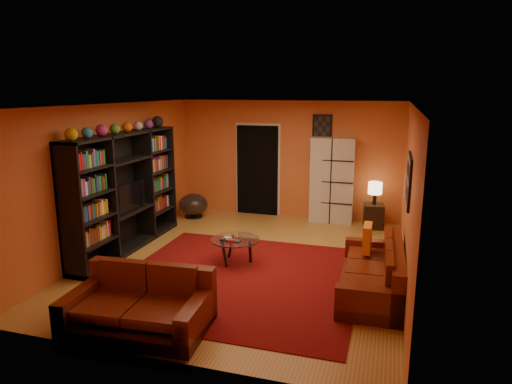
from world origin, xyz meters
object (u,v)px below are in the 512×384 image
(table_lamp, at_px, (375,189))
(sofa, at_px, (377,273))
(loveseat, at_px, (141,304))
(storage_cabinet, at_px, (332,180))
(entertainment_unit, at_px, (125,192))
(tv, at_px, (126,198))
(coffee_table, at_px, (235,242))
(bowl_chair, at_px, (193,205))
(side_table, at_px, (373,216))

(table_lamp, bearing_deg, sofa, -86.53)
(loveseat, distance_m, storage_cabinet, 5.49)
(entertainment_unit, distance_m, sofa, 4.51)
(tv, distance_m, sofa, 4.44)
(sofa, xyz_separation_m, table_lamp, (-0.19, 3.18, 0.55))
(loveseat, bearing_deg, coffee_table, -14.09)
(tv, relative_size, bowl_chair, 1.34)
(coffee_table, height_order, table_lamp, table_lamp)
(coffee_table, distance_m, side_table, 3.43)
(coffee_table, relative_size, side_table, 1.63)
(entertainment_unit, height_order, storage_cabinet, entertainment_unit)
(entertainment_unit, xyz_separation_m, sofa, (4.41, -0.60, -0.76))
(entertainment_unit, relative_size, coffee_table, 3.68)
(bowl_chair, distance_m, side_table, 3.96)
(loveseat, bearing_deg, side_table, -30.77)
(tv, xyz_separation_m, side_table, (4.17, 2.66, -0.72))
(side_table, relative_size, table_lamp, 1.06)
(tv, height_order, sofa, tv)
(sofa, relative_size, bowl_chair, 3.19)
(sofa, height_order, storage_cabinet, storage_cabinet)
(loveseat, distance_m, coffee_table, 2.33)
(entertainment_unit, relative_size, table_lamp, 6.35)
(coffee_table, bearing_deg, bowl_chair, 127.77)
(bowl_chair, height_order, side_table, bowl_chair)
(entertainment_unit, bearing_deg, tv, -59.19)
(sofa, bearing_deg, bowl_chair, 143.54)
(table_lamp, bearing_deg, side_table, 0.00)
(sofa, xyz_separation_m, coffee_table, (-2.30, 0.48, 0.08))
(tv, bearing_deg, sofa, -96.73)
(loveseat, xyz_separation_m, side_table, (2.52, 4.99, -0.03))
(sofa, distance_m, storage_cabinet, 3.63)
(storage_cabinet, distance_m, table_lamp, 0.95)
(sofa, bearing_deg, coffee_table, 166.31)
(sofa, xyz_separation_m, storage_cabinet, (-1.11, 3.40, 0.63))
(sofa, distance_m, side_table, 3.18)
(tv, distance_m, loveseat, 2.93)
(sofa, bearing_deg, side_table, 91.48)
(tv, distance_m, storage_cabinet, 4.34)
(storage_cabinet, height_order, bowl_chair, storage_cabinet)
(entertainment_unit, bearing_deg, bowl_chair, 83.00)
(side_table, bearing_deg, loveseat, -116.79)
(side_table, bearing_deg, entertainment_unit, -148.53)
(sofa, relative_size, coffee_table, 2.57)
(entertainment_unit, relative_size, loveseat, 1.73)
(storage_cabinet, height_order, table_lamp, storage_cabinet)
(tv, xyz_separation_m, bowl_chair, (0.23, 2.32, -0.69))
(loveseat, relative_size, side_table, 3.47)
(tv, bearing_deg, bowl_chair, -5.53)
(entertainment_unit, distance_m, tv, 0.12)
(coffee_table, height_order, bowl_chair, bowl_chair)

